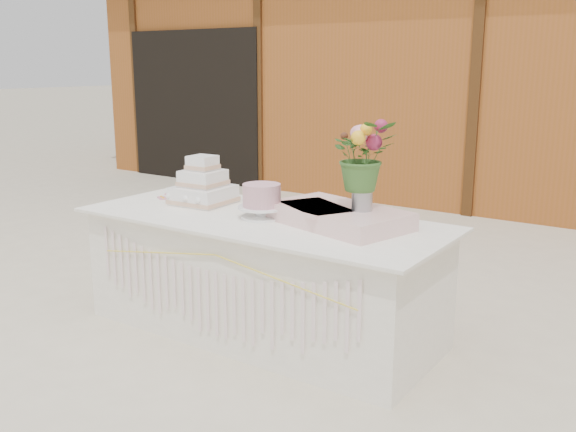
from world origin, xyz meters
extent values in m
plane|color=beige|center=(0.00, 0.00, 0.00)|extent=(80.00, 80.00, 0.00)
cube|color=brown|center=(0.00, 6.00, 1.50)|extent=(12.00, 4.00, 3.00)
cube|color=black|center=(-4.20, 3.98, 1.10)|extent=(2.40, 0.08, 2.20)
cube|color=white|center=(0.00, 0.00, 0.38)|extent=(2.28, 0.88, 0.75)
cube|color=white|center=(0.00, 0.00, 0.76)|extent=(2.40, 1.00, 0.02)
cube|color=white|center=(-0.58, 0.11, 0.83)|extent=(0.37, 0.37, 0.12)
cube|color=#D9AA89|center=(-0.58, 0.11, 0.79)|extent=(0.39, 0.39, 0.03)
cube|color=white|center=(-0.58, 0.11, 0.95)|extent=(0.27, 0.27, 0.11)
cube|color=#D9AA89|center=(-0.58, 0.11, 0.92)|extent=(0.28, 0.28, 0.03)
cube|color=white|center=(-0.58, 0.11, 1.05)|extent=(0.18, 0.18, 0.10)
cube|color=#D9AA89|center=(-0.58, 0.11, 1.03)|extent=(0.19, 0.19, 0.03)
cylinder|color=white|center=(0.02, -0.02, 0.78)|extent=(0.26, 0.26, 0.02)
cylinder|color=white|center=(0.02, -0.02, 0.81)|extent=(0.08, 0.08, 0.05)
cylinder|color=white|center=(0.02, -0.02, 0.84)|extent=(0.30, 0.30, 0.01)
cylinder|color=#D599A5|center=(0.02, -0.02, 0.92)|extent=(0.24, 0.24, 0.14)
cube|color=beige|center=(0.49, 0.11, 0.82)|extent=(0.95, 0.70, 0.11)
cylinder|color=#A7A8AC|center=(0.65, 0.12, 0.96)|extent=(0.12, 0.12, 0.17)
imported|color=#376127|center=(0.65, 0.12, 1.25)|extent=(0.49, 0.49, 0.41)
camera|label=1|loc=(2.36, -3.16, 1.72)|focal=40.00mm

